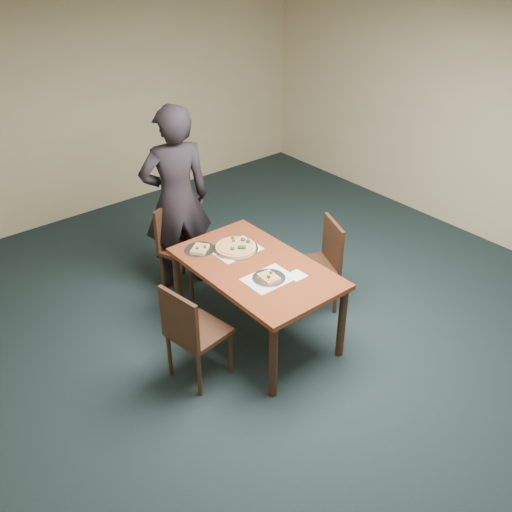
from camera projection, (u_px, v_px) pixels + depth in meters
ground at (327, 358)px, 5.04m from camera, size 8.00×8.00×0.00m
room_shell at (342, 176)px, 4.14m from camera, size 8.00×8.00×8.00m
dining_table at (256, 275)px, 4.99m from camera, size 0.90×1.50×0.75m
chair_far at (179, 242)px, 5.76m from camera, size 0.55×0.55×0.91m
chair_left at (191, 330)px, 4.56m from camera, size 0.48×0.48×0.91m
chair_right at (321, 260)px, 5.47m from camera, size 0.55×0.55×0.91m
diner at (176, 199)px, 5.60m from camera, size 0.79×0.63×1.91m
placemat_main at (236, 249)px, 5.18m from camera, size 0.42×0.32×0.00m
placemat_near at (269, 279)px, 4.77m from camera, size 0.40×0.30×0.00m
pizza_pan at (236, 247)px, 5.16m from camera, size 0.41×0.41×0.07m
slice_plate_near at (269, 277)px, 4.76m from camera, size 0.28×0.28×0.06m
slice_plate_far at (200, 249)px, 5.16m from camera, size 0.28×0.28×0.06m
napkin at (297, 275)px, 4.80m from camera, size 0.14×0.14×0.01m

